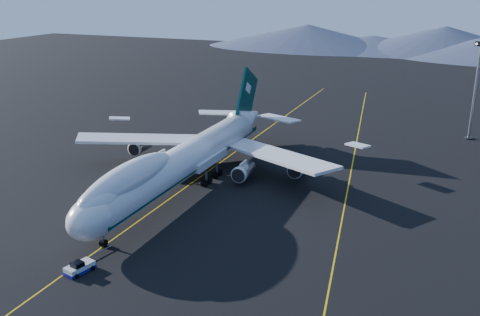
% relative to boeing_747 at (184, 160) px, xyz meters
% --- Properties ---
extents(ground, '(500.00, 500.00, 0.00)m').
position_rel_boeing_747_xyz_m(ground, '(-0.00, -0.03, -5.81)').
color(ground, black).
rests_on(ground, ground).
extents(taxiway_line_main, '(0.25, 220.00, 0.01)m').
position_rel_boeing_747_xyz_m(taxiway_line_main, '(-0.00, -0.03, -5.80)').
color(taxiway_line_main, gold).
rests_on(taxiway_line_main, ground).
extents(taxiway_line_side, '(28.08, 198.09, 0.01)m').
position_rel_boeing_747_xyz_m(taxiway_line_side, '(30.00, 9.97, -5.80)').
color(taxiway_line_side, gold).
rests_on(taxiway_line_side, ground).
extents(boeing_747, '(59.62, 72.43, 19.37)m').
position_rel_boeing_747_xyz_m(boeing_747, '(0.00, 0.00, 0.00)').
color(boeing_747, silver).
rests_on(boeing_747, ground).
extents(pushback_tug, '(3.16, 4.59, 1.83)m').
position_rel_boeing_747_xyz_m(pushback_tug, '(1.62, -34.19, -5.24)').
color(pushback_tug, silver).
rests_on(pushback_tug, ground).
extents(floodlight_mast, '(3.05, 2.29, 24.70)m').
position_rel_boeing_747_xyz_m(floodlight_mast, '(51.27, 58.56, 6.70)').
color(floodlight_mast, black).
rests_on(floodlight_mast, ground).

